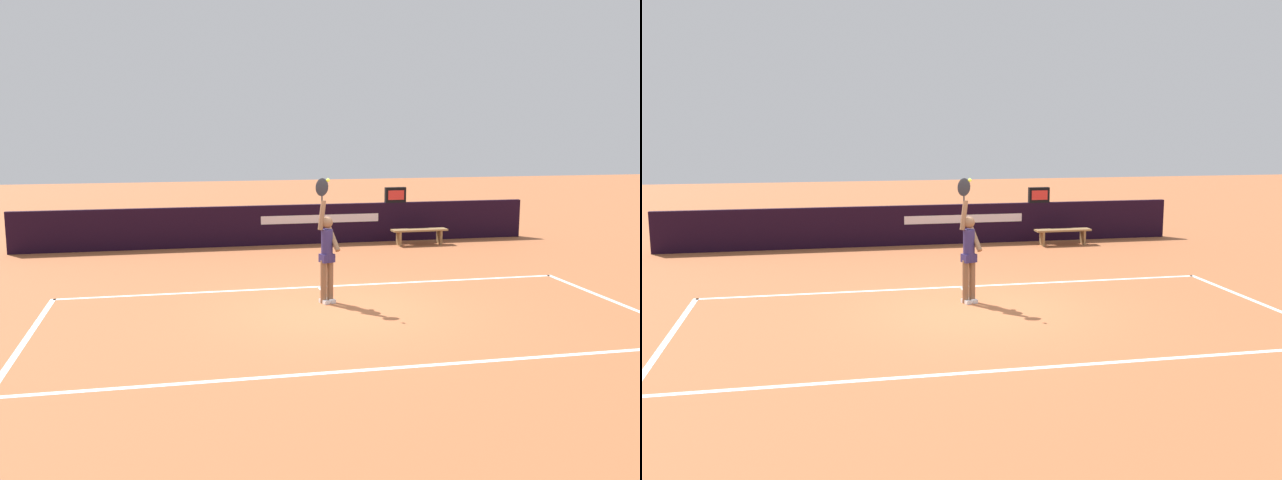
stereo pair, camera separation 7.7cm
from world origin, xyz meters
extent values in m
plane|color=#A75B35|center=(0.00, 0.00, 0.00)|extent=(60.00, 60.00, 0.00)
cube|color=white|center=(0.00, 1.89, 0.00)|extent=(10.72, 0.11, 0.00)
cube|color=white|center=(0.00, -3.20, 0.00)|extent=(10.72, 0.11, 0.00)
cube|color=white|center=(-5.36, -0.66, 0.00)|extent=(0.11, 5.19, 0.00)
cube|color=white|center=(5.36, -0.66, 0.00)|extent=(0.11, 5.19, 0.00)
cube|color=white|center=(0.00, 1.74, 0.00)|extent=(0.11, 0.30, 0.00)
cube|color=black|center=(0.00, 7.22, 0.57)|extent=(14.69, 0.16, 1.14)
cube|color=silver|center=(1.13, 7.14, 0.72)|extent=(3.44, 0.01, 0.23)
cube|color=black|center=(3.39, 7.22, 1.36)|extent=(0.62, 0.16, 0.44)
cube|color=red|center=(3.39, 7.14, 1.36)|extent=(0.48, 0.01, 0.28)
cylinder|color=brown|center=(-0.06, 0.59, 0.42)|extent=(0.12, 0.12, 0.84)
cylinder|color=brown|center=(-0.20, 0.54, 0.42)|extent=(0.12, 0.12, 0.84)
cube|color=white|center=(-0.05, 0.57, 0.04)|extent=(0.17, 0.26, 0.07)
cube|color=white|center=(-0.19, 0.52, 0.04)|extent=(0.17, 0.26, 0.07)
cylinder|color=navy|center=(-0.13, 0.57, 1.14)|extent=(0.22, 0.22, 0.59)
cube|color=navy|center=(-0.13, 0.57, 0.88)|extent=(0.31, 0.28, 0.16)
sphere|color=brown|center=(-0.13, 0.57, 1.57)|extent=(0.22, 0.22, 0.22)
cylinder|color=brown|center=(-0.24, 0.53, 1.71)|extent=(0.19, 0.15, 0.57)
cylinder|color=brown|center=(-0.01, 0.55, 1.24)|extent=(0.22, 0.41, 0.45)
ellipsoid|color=black|center=(-0.24, 0.53, 2.24)|extent=(0.30, 0.13, 0.36)
cylinder|color=black|center=(-0.24, 0.53, 2.05)|extent=(0.03, 0.03, 0.18)
sphere|color=#CCE032|center=(-0.17, 0.31, 2.39)|extent=(0.06, 0.06, 0.06)
cube|color=olive|center=(3.85, 6.38, 0.43)|extent=(1.61, 0.37, 0.05)
cube|color=olive|center=(3.24, 6.38, 0.21)|extent=(0.06, 0.32, 0.43)
cube|color=olive|center=(4.46, 6.39, 0.21)|extent=(0.06, 0.32, 0.43)
camera|label=1|loc=(-2.93, -12.19, 3.42)|focal=39.01mm
camera|label=2|loc=(-2.86, -12.20, 3.42)|focal=39.01mm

